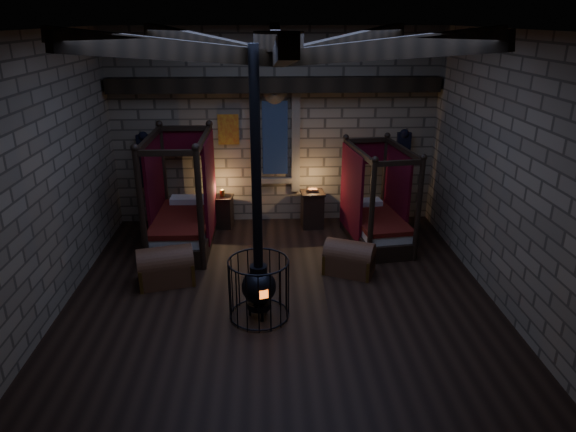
{
  "coord_description": "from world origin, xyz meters",
  "views": [
    {
      "loc": [
        -0.2,
        -7.51,
        4.37
      ],
      "look_at": [
        0.16,
        0.6,
        1.2
      ],
      "focal_mm": 32.0,
      "sensor_mm": 36.0,
      "label": 1
    }
  ],
  "objects_px": {
    "bed_right": "(376,219)",
    "stove": "(259,282)",
    "trunk_left": "(166,267)",
    "bed_left": "(183,219)",
    "trunk_right": "(349,259)"
  },
  "relations": [
    {
      "from": "bed_left",
      "to": "bed_right",
      "type": "bearing_deg",
      "value": 0.5
    },
    {
      "from": "bed_left",
      "to": "trunk_left",
      "type": "relative_size",
      "value": 2.15
    },
    {
      "from": "bed_left",
      "to": "stove",
      "type": "distance_m",
      "value": 3.17
    },
    {
      "from": "bed_right",
      "to": "trunk_left",
      "type": "bearing_deg",
      "value": -165.83
    },
    {
      "from": "bed_left",
      "to": "bed_right",
      "type": "distance_m",
      "value": 3.91
    },
    {
      "from": "bed_right",
      "to": "trunk_right",
      "type": "xyz_separation_m",
      "value": [
        -0.75,
        -1.37,
        -0.21
      ]
    },
    {
      "from": "bed_right",
      "to": "trunk_right",
      "type": "distance_m",
      "value": 1.58
    },
    {
      "from": "bed_right",
      "to": "stove",
      "type": "height_order",
      "value": "stove"
    },
    {
      "from": "trunk_left",
      "to": "stove",
      "type": "distance_m",
      "value": 2.02
    },
    {
      "from": "bed_right",
      "to": "trunk_left",
      "type": "relative_size",
      "value": 1.92
    },
    {
      "from": "bed_right",
      "to": "stove",
      "type": "relative_size",
      "value": 0.5
    },
    {
      "from": "bed_left",
      "to": "trunk_right",
      "type": "bearing_deg",
      "value": -22.97
    },
    {
      "from": "bed_right",
      "to": "stove",
      "type": "bearing_deg",
      "value": -138.33
    },
    {
      "from": "trunk_right",
      "to": "stove",
      "type": "bearing_deg",
      "value": -116.28
    },
    {
      "from": "bed_right",
      "to": "trunk_right",
      "type": "bearing_deg",
      "value": -126.29
    }
  ]
}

